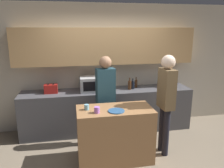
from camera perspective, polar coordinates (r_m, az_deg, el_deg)
ground_plane at (r=3.78m, az=2.66°, el=-20.96°), size 14.00×14.00×0.00m
back_wall at (r=4.76m, az=-1.72°, el=6.54°), size 6.40×0.40×2.70m
back_counter at (r=4.77m, az=-1.11°, el=-6.88°), size 3.60×0.62×0.91m
kitchen_island at (r=3.75m, az=0.72°, el=-13.05°), size 1.23×0.61×0.92m
microwave at (r=4.55m, az=-5.09°, el=0.01°), size 0.52×0.39×0.30m
toaster at (r=4.57m, az=-15.65°, el=-1.20°), size 0.26×0.16×0.18m
potted_plant at (r=5.02m, az=15.52°, el=1.47°), size 0.14×0.14×0.40m
bottle_0 at (r=4.67m, az=4.63°, el=-0.25°), size 0.07×0.07×0.26m
bottle_1 at (r=4.73m, az=5.44°, el=-0.24°), size 0.08×0.08×0.23m
bottle_2 at (r=4.85m, az=6.28°, el=0.13°), size 0.06×0.06×0.23m
plate_on_island at (r=3.45m, az=1.13°, el=-7.04°), size 0.26×0.26×0.01m
cup_0 at (r=3.38m, az=-3.96°, el=-6.75°), size 0.09×0.09×0.10m
cup_1 at (r=3.52m, az=-6.64°, el=-6.02°), size 0.08×0.08×0.09m
person_left at (r=4.04m, az=-1.70°, el=-2.39°), size 0.36×0.23×1.71m
person_center at (r=3.82m, az=13.96°, el=-3.16°), size 0.23×0.35×1.77m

